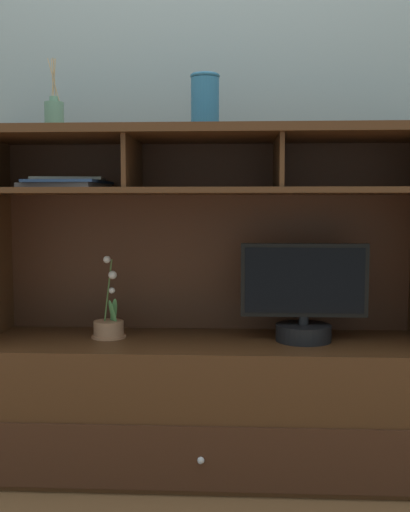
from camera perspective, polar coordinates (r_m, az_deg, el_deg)
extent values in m
cube|color=brown|center=(2.41, 0.00, -19.16)|extent=(6.00, 6.00, 0.02)
cube|color=gray|center=(2.52, 0.34, 14.65)|extent=(6.00, 0.02, 2.80)
cube|color=#492A16|center=(2.32, 0.00, -13.54)|extent=(1.70, 0.50, 0.48)
cube|color=#412316|center=(2.12, -0.37, -18.48)|extent=(1.63, 0.01, 0.22)
sphere|color=silver|center=(2.11, -0.39, -18.61)|extent=(0.02, 0.02, 0.02)
cube|color=#412316|center=(2.41, 0.25, 1.78)|extent=(1.64, 0.02, 0.73)
cube|color=#492A16|center=(2.22, 0.00, 11.35)|extent=(1.70, 0.43, 0.03)
cube|color=#492A16|center=(2.20, 0.00, 6.09)|extent=(1.58, 0.39, 0.02)
cube|color=#492A16|center=(2.24, -6.81, 8.58)|extent=(0.02, 0.37, 0.18)
cube|color=#492A16|center=(2.21, 6.89, 8.63)|extent=(0.02, 0.37, 0.18)
cylinder|color=black|center=(2.25, 9.20, -7.11)|extent=(0.20, 0.20, 0.06)
cylinder|color=black|center=(2.24, 9.22, -5.98)|extent=(0.04, 0.04, 0.03)
cube|color=black|center=(2.22, 9.27, -2.24)|extent=(0.46, 0.03, 0.26)
cube|color=black|center=(2.20, 9.32, -2.29)|extent=(0.43, 0.00, 0.23)
cylinder|color=#A97555|center=(2.31, -9.01, -6.79)|extent=(0.11, 0.11, 0.06)
cylinder|color=#A97555|center=(2.31, -9.00, -7.45)|extent=(0.13, 0.13, 0.01)
cylinder|color=#4C6B38|center=(2.28, -9.06, -3.18)|extent=(0.03, 0.02, 0.23)
sphere|color=silver|center=(2.27, -8.71, -3.21)|extent=(0.02, 0.02, 0.02)
sphere|color=silver|center=(2.26, -8.67, -1.78)|extent=(0.03, 0.03, 0.03)
sphere|color=silver|center=(2.26, -9.18, -0.33)|extent=(0.03, 0.03, 0.03)
ellipsoid|color=#509050|center=(2.28, -8.65, -5.35)|extent=(0.04, 0.05, 0.11)
ellipsoid|color=#509050|center=(2.30, -8.55, -5.26)|extent=(0.04, 0.05, 0.11)
cube|color=gray|center=(2.29, -12.95, 6.41)|extent=(0.31, 0.28, 0.02)
cube|color=#314B7B|center=(2.29, -12.58, 6.78)|extent=(0.28, 0.30, 0.01)
cube|color=slate|center=(2.30, -12.56, 7.02)|extent=(0.28, 0.26, 0.01)
cylinder|color=slate|center=(2.34, -13.94, 12.54)|extent=(0.07, 0.07, 0.10)
cylinder|color=slate|center=(2.35, -13.97, 14.05)|extent=(0.03, 0.03, 0.02)
cylinder|color=tan|center=(2.36, -13.91, 15.69)|extent=(0.00, 0.04, 0.15)
cylinder|color=tan|center=(2.36, -13.95, 15.67)|extent=(0.02, 0.01, 0.16)
cylinder|color=tan|center=(2.36, -14.07, 15.67)|extent=(0.01, 0.01, 0.16)
cylinder|color=tan|center=(2.36, -14.10, 15.69)|extent=(0.01, 0.01, 0.16)
cylinder|color=tan|center=(2.35, -14.00, 15.70)|extent=(0.04, 0.01, 0.15)
cylinder|color=#29648B|center=(2.24, 0.00, 14.03)|extent=(0.10, 0.10, 0.18)
torus|color=#29648B|center=(2.25, 0.00, 16.49)|extent=(0.11, 0.11, 0.02)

